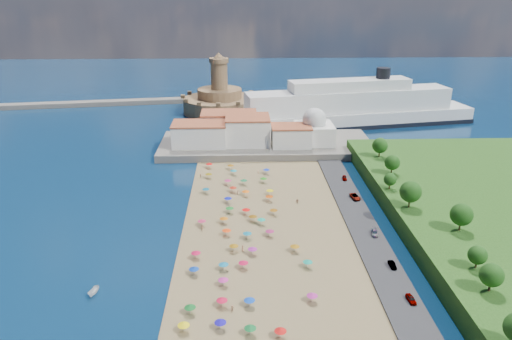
{
  "coord_description": "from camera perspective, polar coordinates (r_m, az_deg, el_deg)",
  "views": [
    {
      "loc": [
        -1.26,
        -130.86,
        66.31
      ],
      "look_at": [
        4.0,
        25.0,
        8.0
      ],
      "focal_mm": 35.0,
      "sensor_mm": 36.0,
      "label": 1
    }
  ],
  "objects": [
    {
      "name": "domed_building",
      "position": [
        212.16,
        6.64,
        4.68
      ],
      "size": [
        16.0,
        16.0,
        15.0
      ],
      "color": "silver",
      "rests_on": "terrace"
    },
    {
      "name": "waterfront_buildings",
      "position": [
        212.7,
        -2.35,
        4.54
      ],
      "size": [
        57.0,
        29.0,
        11.0
      ],
      "color": "silver",
      "rests_on": "terrace"
    },
    {
      "name": "ground",
      "position": [
        146.71,
        -1.24,
        -6.38
      ],
      "size": [
        700.0,
        700.0,
        0.0
      ],
      "primitive_type": "plane",
      "color": "#071938",
      "rests_on": "ground"
    },
    {
      "name": "beachgoers",
      "position": [
        148.62,
        -2.07,
        -5.54
      ],
      "size": [
        34.23,
        95.56,
        1.86
      ],
      "color": "tan",
      "rests_on": "beach"
    },
    {
      "name": "hillside_trees",
      "position": [
        144.76,
        18.99,
        -3.48
      ],
      "size": [
        15.15,
        109.27,
        7.96
      ],
      "color": "#382314",
      "rests_on": "hillside"
    },
    {
      "name": "jetty",
      "position": [
        247.81,
        -4.37,
        5.21
      ],
      "size": [
        18.0,
        70.0,
        2.4
      ],
      "primitive_type": "cube",
      "color": "#59544C",
      "rests_on": "ground"
    },
    {
      "name": "breakwater",
      "position": [
        310.85,
        -22.53,
        6.87
      ],
      "size": [
        199.03,
        34.77,
        2.6
      ],
      "primitive_type": "cube",
      "rotation": [
        0.0,
        0.0,
        0.14
      ],
      "color": "#59544C",
      "rests_on": "ground"
    },
    {
      "name": "terrace",
      "position": [
        214.21,
        1.17,
        2.89
      ],
      "size": [
        90.0,
        36.0,
        3.0
      ],
      "primitive_type": "cube",
      "color": "#59544C",
      "rests_on": "ground"
    },
    {
      "name": "cruise_ship",
      "position": [
        251.74,
        10.52,
        6.84
      ],
      "size": [
        129.96,
        42.44,
        28.08
      ],
      "color": "black",
      "rests_on": "ground"
    },
    {
      "name": "fortress",
      "position": [
        275.6,
        -4.16,
        7.95
      ],
      "size": [
        40.0,
        40.0,
        32.4
      ],
      "color": "olive",
      "rests_on": "ground"
    },
    {
      "name": "moored_boats",
      "position": [
        112.01,
        -16.84,
        -16.3
      ],
      "size": [
        12.8,
        23.14,
        1.71
      ],
      "color": "white",
      "rests_on": "ground"
    },
    {
      "name": "parked_cars",
      "position": [
        151.43,
        12.57,
        -5.43
      ],
      "size": [
        3.1,
        77.1,
        1.43
      ],
      "color": "gray",
      "rests_on": "promenade"
    },
    {
      "name": "beach_parasols",
      "position": [
        135.98,
        -1.76,
        -7.66
      ],
      "size": [
        31.99,
        115.7,
        2.2
      ],
      "color": "gray",
      "rests_on": "beach"
    }
  ]
}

